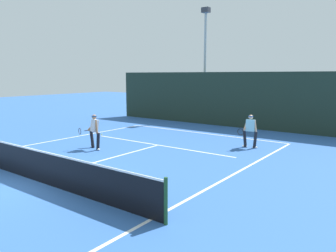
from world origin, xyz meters
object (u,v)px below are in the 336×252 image
object	(u,v)px
player_near	(94,130)
tennis_ball	(102,134)
light_pole	(205,53)
player_far	(250,130)

from	to	relation	value
player_near	tennis_ball	size ratio (longest dim) A/B	23.77
player_near	light_pole	world-z (taller)	light_pole
light_pole	player_near	bearing A→B (deg)	-84.39
player_far	tennis_ball	bearing A→B (deg)	6.13
tennis_ball	light_pole	xyz separation A→B (m)	(1.23, 9.06, 4.87)
tennis_ball	light_pole	distance (m)	10.36
tennis_ball	player_near	bearing A→B (deg)	-47.00
player_near	light_pole	bearing A→B (deg)	-65.56
player_near	light_pole	xyz separation A→B (m)	(-1.14, 11.61, 4.05)
player_near	player_far	bearing A→B (deg)	-122.60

